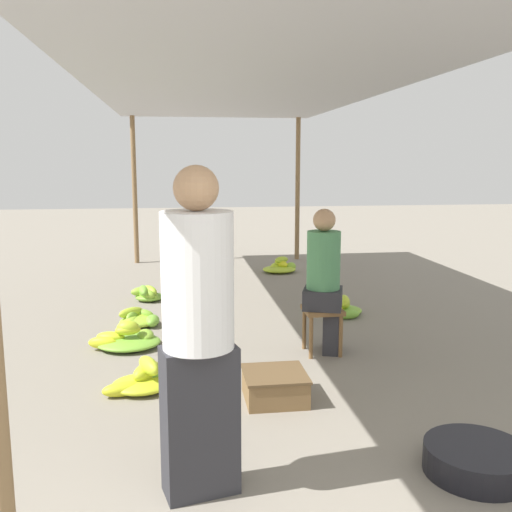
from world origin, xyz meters
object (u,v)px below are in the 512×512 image
banana_pile_right_1 (280,267)px  banana_pile_left_3 (147,294)px  crate_near (275,386)px  vendor_foreground (198,329)px  stool (322,317)px  banana_pile_left_2 (139,319)px  vendor_seated (325,279)px  banana_pile_left_0 (144,379)px  basin_black (476,460)px  banana_pile_right_0 (340,308)px  banana_pile_left_1 (127,339)px

banana_pile_right_1 → banana_pile_left_3: bearing=-140.8°
banana_pile_right_1 → crate_near: 4.92m
vendor_foreground → banana_pile_left_3: 4.40m
stool → crate_near: (-0.61, -0.97, -0.23)m
vendor_foreground → banana_pile_left_2: 3.37m
stool → banana_pile_left_3: (-1.68, 2.22, -0.24)m
vendor_seated → banana_pile_left_0: 1.82m
banana_pile_left_0 → banana_pile_left_2: bearing=94.7°
stool → banana_pile_left_2: size_ratio=0.92×
banana_pile_left_0 → banana_pile_left_2: 1.79m
banana_pile_left_2 → crate_near: size_ratio=1.01×
vendor_foreground → crate_near: vendor_foreground is taller
banana_pile_left_3 → banana_pile_left_0: bearing=-87.7°
stool → banana_pile_left_2: (-1.71, 1.15, -0.27)m
vendor_seated → banana_pile_left_2: 2.17m
vendor_foreground → banana_pile_left_3: vendor_foreground is taller
basin_black → banana_pile_right_0: (0.19, 3.35, -0.00)m
stool → banana_pile_right_1: bearing=85.2°
basin_black → stool: bearing=99.2°
banana_pile_right_1 → crate_near: (-0.93, -4.83, 0.03)m
banana_pile_left_0 → banana_pile_left_2: (-0.15, 1.79, -0.02)m
banana_pile_left_0 → vendor_seated: bearing=22.1°
banana_pile_left_0 → basin_black: bearing=-37.7°
vendor_seated → banana_pile_left_0: size_ratio=2.07×
banana_pile_right_0 → banana_pile_left_2: bearing=-177.8°
banana_pile_left_1 → banana_pile_right_0: banana_pile_left_1 is taller
banana_pile_left_1 → banana_pile_right_1: banana_pile_left_1 is taller
banana_pile_left_3 → banana_pile_left_2: bearing=-91.8°
basin_black → banana_pile_left_3: bearing=115.0°
basin_black → banana_pile_left_2: (-2.06, 3.27, -0.01)m
crate_near → basin_black: bearing=-50.4°
banana_pile_right_1 → banana_pile_right_0: bearing=-85.3°
banana_pile_left_1 → crate_near: 1.81m
vendor_foreground → vendor_seated: (1.22, 2.08, -0.20)m
banana_pile_left_2 → basin_black: bearing=-57.8°
vendor_seated → banana_pile_left_3: 2.85m
stool → banana_pile_left_2: stool is taller
vendor_foreground → basin_black: (1.54, -0.04, -0.81)m
crate_near → banana_pile_right_0: bearing=62.6°
vendor_foreground → banana_pile_left_2: bearing=99.1°
banana_pile_left_3 → banana_pile_right_0: bearing=-24.0°
banana_pile_left_2 → banana_pile_left_3: (0.03, 1.07, 0.03)m
crate_near → vendor_seated: bearing=57.4°
vendor_seated → vendor_foreground: bearing=-120.3°
basin_black → banana_pile_left_2: size_ratio=1.26×
stool → banana_pile_left_2: 2.08m
banana_pile_left_0 → banana_pile_right_0: size_ratio=1.13×
banana_pile_left_0 → banana_pile_right_1: banana_pile_left_0 is taller
vendor_foreground → banana_pile_left_3: size_ratio=4.05×
basin_black → crate_near: (-0.95, 1.15, 0.03)m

